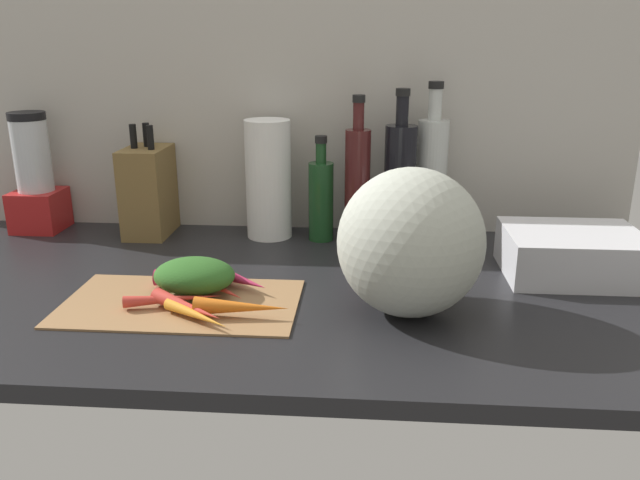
% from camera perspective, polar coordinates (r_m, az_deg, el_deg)
% --- Properties ---
extents(ground_plane, '(1.70, 0.80, 0.03)m').
position_cam_1_polar(ground_plane, '(1.25, -6.57, -4.38)').
color(ground_plane, black).
extents(wall_back, '(1.70, 0.03, 0.60)m').
position_cam_1_polar(wall_back, '(1.54, -4.28, 12.11)').
color(wall_back, '#BCB7AD').
rests_on(wall_back, ground_plane).
extents(cutting_board, '(0.42, 0.24, 0.01)m').
position_cam_1_polar(cutting_board, '(1.16, -12.36, -5.45)').
color(cutting_board, '#997047').
rests_on(cutting_board, ground_plane).
extents(carrot_0, '(0.11, 0.06, 0.03)m').
position_cam_1_polar(carrot_0, '(1.24, -11.59, -2.97)').
color(carrot_0, '#B2264C').
rests_on(carrot_0, cutting_board).
extents(carrot_1, '(0.15, 0.11, 0.03)m').
position_cam_1_polar(carrot_1, '(1.09, -11.85, -5.87)').
color(carrot_1, red).
rests_on(carrot_1, cutting_board).
extents(carrot_2, '(0.13, 0.10, 0.02)m').
position_cam_1_polar(carrot_2, '(1.07, -11.03, -6.62)').
color(carrot_2, orange).
rests_on(carrot_2, cutting_board).
extents(carrot_3, '(0.13, 0.03, 0.03)m').
position_cam_1_polar(carrot_3, '(1.21, -11.67, -3.38)').
color(carrot_3, '#B2264C').
rests_on(carrot_3, cutting_board).
extents(carrot_4, '(0.17, 0.06, 0.02)m').
position_cam_1_polar(carrot_4, '(1.14, -13.05, -5.17)').
color(carrot_4, red).
rests_on(carrot_4, cutting_board).
extents(carrot_5, '(0.16, 0.03, 0.03)m').
position_cam_1_polar(carrot_5, '(1.07, -7.07, -5.99)').
color(carrot_5, orange).
rests_on(carrot_5, cutting_board).
extents(carrot_6, '(0.12, 0.09, 0.03)m').
position_cam_1_polar(carrot_6, '(1.19, -6.83, -3.60)').
color(carrot_6, '#B2264C').
rests_on(carrot_6, cutting_board).
extents(carrot_7, '(0.11, 0.10, 0.02)m').
position_cam_1_polar(carrot_7, '(1.17, -8.95, -4.30)').
color(carrot_7, red).
rests_on(carrot_7, cutting_board).
extents(carrot_greens_pile, '(0.15, 0.11, 0.06)m').
position_cam_1_polar(carrot_greens_pile, '(1.18, -11.20, -3.14)').
color(carrot_greens_pile, '#2D6023').
rests_on(carrot_greens_pile, cutting_board).
extents(winter_squash, '(0.25, 0.24, 0.25)m').
position_cam_1_polar(winter_squash, '(1.07, 8.13, -0.24)').
color(winter_squash, '#B2B7A8').
rests_on(winter_squash, ground_plane).
extents(knife_block, '(0.10, 0.15, 0.26)m').
position_cam_1_polar(knife_block, '(1.55, -15.14, 4.28)').
color(knife_block, brown).
rests_on(knife_block, ground_plane).
extents(blender_appliance, '(0.11, 0.11, 0.28)m').
position_cam_1_polar(blender_appliance, '(1.67, -24.18, 4.91)').
color(blender_appliance, red).
rests_on(blender_appliance, ground_plane).
extents(paper_towel_roll, '(0.10, 0.10, 0.27)m').
position_cam_1_polar(paper_towel_roll, '(1.48, -4.83, 5.44)').
color(paper_towel_roll, white).
rests_on(paper_towel_roll, ground_plane).
extents(bottle_0, '(0.06, 0.06, 0.24)m').
position_cam_1_polar(bottle_0, '(1.46, 0.09, 3.72)').
color(bottle_0, '#19421E').
rests_on(bottle_0, ground_plane).
extents(bottle_1, '(0.06, 0.06, 0.33)m').
position_cam_1_polar(bottle_1, '(1.43, 3.37, 5.10)').
color(bottle_1, '#471919').
rests_on(bottle_1, ground_plane).
extents(bottle_2, '(0.07, 0.07, 0.35)m').
position_cam_1_polar(bottle_2, '(1.44, 7.15, 5.23)').
color(bottle_2, black).
rests_on(bottle_2, ground_plane).
extents(bottle_3, '(0.07, 0.07, 0.36)m').
position_cam_1_polar(bottle_3, '(1.49, 9.95, 5.69)').
color(bottle_3, silver).
rests_on(bottle_3, ground_plane).
extents(dish_rack, '(0.26, 0.21, 0.09)m').
position_cam_1_polar(dish_rack, '(1.35, 21.67, -1.15)').
color(dish_rack, silver).
rests_on(dish_rack, ground_plane).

